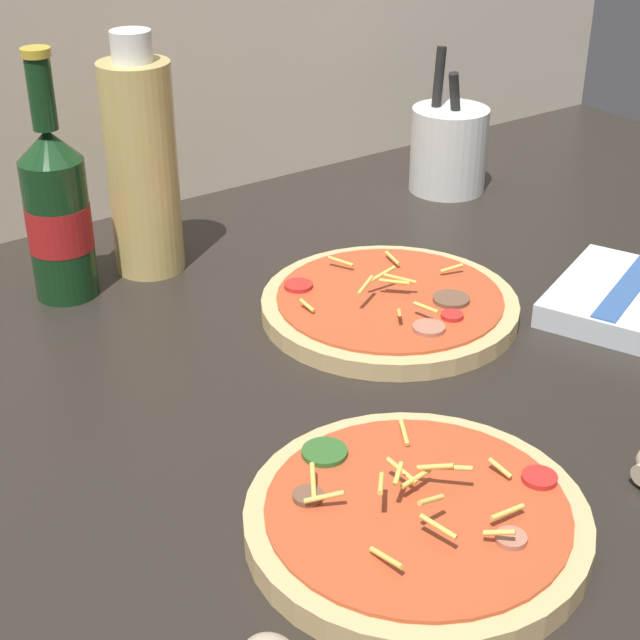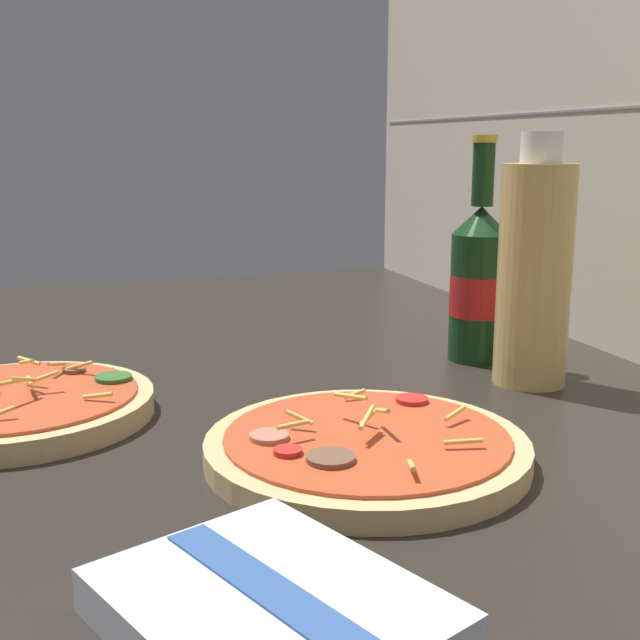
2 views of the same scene
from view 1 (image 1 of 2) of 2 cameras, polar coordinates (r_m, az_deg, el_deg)
The scene contains 7 objects.
counter_slab at distance 86.14cm, azimuth 1.89°, elevation -3.87°, with size 160.00×90.00×2.50cm.
pizza_near at distance 68.34cm, azimuth 5.63°, elevation -11.48°, with size 23.62×23.62×5.23cm.
pizza_far at distance 94.71cm, azimuth 4.07°, elevation 0.86°, with size 24.78×24.78×4.49cm.
beer_bottle at distance 98.61cm, azimuth -15.03°, elevation 6.13°, with size 6.31×6.31×24.56cm.
oil_bottle at distance 101.72cm, azimuth -10.31°, elevation 8.85°, with size 7.22×7.22×24.78cm.
utensil_crock at distance 124.94cm, azimuth 7.48°, elevation 9.88°, with size 9.53×9.53×17.65cm.
dish_towel at distance 99.78cm, azimuth 17.39°, elevation 1.18°, with size 20.12×18.27×2.56cm.
Camera 1 is at (-44.21, -57.73, 47.44)cm, focal length 55.00 mm.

